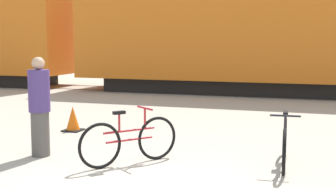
% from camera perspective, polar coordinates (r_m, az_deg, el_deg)
% --- Properties ---
extents(ground_plane, '(80.00, 80.00, 0.00)m').
position_cam_1_polar(ground_plane, '(6.51, -4.43, -11.36)').
color(ground_plane, '#B2A893').
extents(freight_train, '(42.72, 2.88, 5.14)m').
position_cam_1_polar(freight_train, '(17.74, 10.48, 8.79)').
color(freight_train, black).
rests_on(freight_train, ground_plane).
extents(rail_near, '(54.72, 0.07, 0.01)m').
position_cam_1_polar(rail_near, '(17.14, 9.97, -0.14)').
color(rail_near, '#4C4238').
rests_on(rail_near, ground_plane).
extents(rail_far, '(54.72, 0.07, 0.01)m').
position_cam_1_polar(rail_far, '(18.55, 10.60, 0.36)').
color(rail_far, '#4C4238').
rests_on(rail_far, ground_plane).
extents(bicycle_black, '(0.46, 1.76, 0.88)m').
position_cam_1_polar(bicycle_black, '(7.74, 14.03, -5.76)').
color(bicycle_black, black).
rests_on(bicycle_black, ground_plane).
extents(bicycle_maroon, '(1.16, 1.42, 0.91)m').
position_cam_1_polar(bicycle_maroon, '(7.65, -4.70, -5.62)').
color(bicycle_maroon, black).
rests_on(bicycle_maroon, ground_plane).
extents(person_in_purple, '(0.37, 0.37, 1.72)m').
position_cam_1_polar(person_in_purple, '(8.37, -15.39, -1.49)').
color(person_in_purple, '#514C47').
rests_on(person_in_purple, ground_plane).
extents(traffic_cone, '(0.40, 0.40, 0.55)m').
position_cam_1_polar(traffic_cone, '(10.60, -11.52, -3.01)').
color(traffic_cone, black).
rests_on(traffic_cone, ground_plane).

